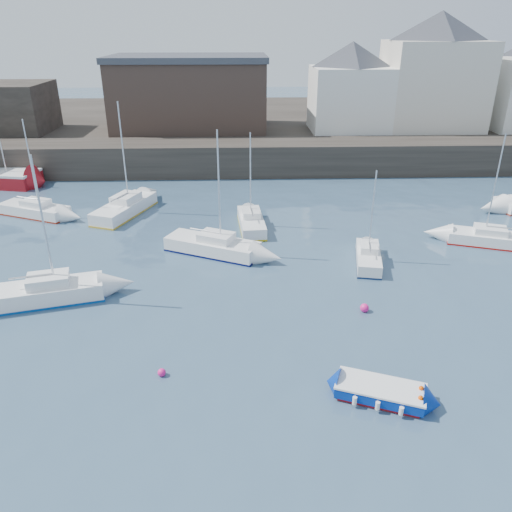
{
  "coord_description": "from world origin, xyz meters",
  "views": [
    {
      "loc": [
        -0.91,
        -13.27,
        13.23
      ],
      "look_at": [
        0.0,
        12.0,
        1.5
      ],
      "focal_mm": 35.0,
      "sensor_mm": 36.0,
      "label": 1
    }
  ],
  "objects_px": {
    "sailboat_c": "(368,257)",
    "buoy_mid": "(364,311)",
    "sailboat_h": "(125,208)",
    "sailboat_b": "(213,246)",
    "buoy_near": "(162,375)",
    "sailboat_f": "(251,222)",
    "buoy_far": "(236,245)",
    "sailboat_e": "(35,210)",
    "sailboat_d": "(493,238)",
    "sailboat_a": "(45,292)",
    "blue_dinghy": "(380,391)"
  },
  "relations": [
    {
      "from": "buoy_near",
      "to": "sailboat_b",
      "type": "bearing_deg",
      "value": 82.48
    },
    {
      "from": "sailboat_d",
      "to": "sailboat_f",
      "type": "bearing_deg",
      "value": 167.22
    },
    {
      "from": "sailboat_b",
      "to": "sailboat_d",
      "type": "xyz_separation_m",
      "value": [
        18.42,
        0.69,
        -0.07
      ]
    },
    {
      "from": "sailboat_d",
      "to": "sailboat_e",
      "type": "xyz_separation_m",
      "value": [
        -32.3,
        6.71,
        0.03
      ]
    },
    {
      "from": "sailboat_c",
      "to": "buoy_mid",
      "type": "relative_size",
      "value": 12.63
    },
    {
      "from": "sailboat_c",
      "to": "sailboat_e",
      "type": "xyz_separation_m",
      "value": [
        -23.39,
        9.26,
        0.04
      ]
    },
    {
      "from": "sailboat_c",
      "to": "sailboat_d",
      "type": "height_order",
      "value": "sailboat_d"
    },
    {
      "from": "sailboat_d",
      "to": "sailboat_e",
      "type": "distance_m",
      "value": 32.99
    },
    {
      "from": "sailboat_e",
      "to": "sailboat_f",
      "type": "relative_size",
      "value": 1.08
    },
    {
      "from": "buoy_near",
      "to": "sailboat_f",
      "type": "bearing_deg",
      "value": 75.82
    },
    {
      "from": "sailboat_c",
      "to": "sailboat_e",
      "type": "relative_size",
      "value": 0.79
    },
    {
      "from": "sailboat_d",
      "to": "buoy_near",
      "type": "relative_size",
      "value": 21.21
    },
    {
      "from": "sailboat_h",
      "to": "sailboat_d",
      "type": "bearing_deg",
      "value": -14.89
    },
    {
      "from": "sailboat_e",
      "to": "buoy_far",
      "type": "relative_size",
      "value": 17.02
    },
    {
      "from": "sailboat_c",
      "to": "buoy_mid",
      "type": "distance_m",
      "value": 5.81
    },
    {
      "from": "sailboat_d",
      "to": "sailboat_h",
      "type": "bearing_deg",
      "value": 165.11
    },
    {
      "from": "sailboat_a",
      "to": "buoy_far",
      "type": "relative_size",
      "value": 18.21
    },
    {
      "from": "sailboat_f",
      "to": "sailboat_e",
      "type": "bearing_deg",
      "value": 169.27
    },
    {
      "from": "sailboat_a",
      "to": "sailboat_f",
      "type": "bearing_deg",
      "value": 42.44
    },
    {
      "from": "sailboat_a",
      "to": "sailboat_d",
      "type": "bearing_deg",
      "value": 13.62
    },
    {
      "from": "sailboat_f",
      "to": "buoy_mid",
      "type": "relative_size",
      "value": 14.81
    },
    {
      "from": "sailboat_c",
      "to": "buoy_near",
      "type": "distance_m",
      "value": 15.21
    },
    {
      "from": "sailboat_e",
      "to": "sailboat_h",
      "type": "bearing_deg",
      "value": 0.52
    },
    {
      "from": "sailboat_a",
      "to": "buoy_near",
      "type": "xyz_separation_m",
      "value": [
        6.9,
        -6.39,
        -0.55
      ]
    },
    {
      "from": "sailboat_b",
      "to": "sailboat_c",
      "type": "relative_size",
      "value": 1.37
    },
    {
      "from": "sailboat_c",
      "to": "sailboat_e",
      "type": "distance_m",
      "value": 25.15
    },
    {
      "from": "sailboat_c",
      "to": "sailboat_d",
      "type": "xyz_separation_m",
      "value": [
        8.91,
        2.55,
        0.01
      ]
    },
    {
      "from": "buoy_mid",
      "to": "sailboat_a",
      "type": "bearing_deg",
      "value": 174.41
    },
    {
      "from": "sailboat_d",
      "to": "buoy_far",
      "type": "bearing_deg",
      "value": 178.09
    },
    {
      "from": "sailboat_f",
      "to": "buoy_mid",
      "type": "bearing_deg",
      "value": -65.2
    },
    {
      "from": "buoy_mid",
      "to": "buoy_far",
      "type": "distance_m",
      "value": 10.88
    },
    {
      "from": "sailboat_c",
      "to": "sailboat_d",
      "type": "bearing_deg",
      "value": 15.98
    },
    {
      "from": "sailboat_b",
      "to": "sailboat_f",
      "type": "xyz_separation_m",
      "value": [
        2.56,
        4.29,
        -0.04
      ]
    },
    {
      "from": "sailboat_c",
      "to": "buoy_mid",
      "type": "bearing_deg",
      "value": -105.3
    },
    {
      "from": "sailboat_f",
      "to": "blue_dinghy",
      "type": "bearing_deg",
      "value": -76.17
    },
    {
      "from": "sailboat_c",
      "to": "buoy_far",
      "type": "bearing_deg",
      "value": 158.85
    },
    {
      "from": "sailboat_d",
      "to": "buoy_near",
      "type": "height_order",
      "value": "sailboat_d"
    },
    {
      "from": "sailboat_c",
      "to": "sailboat_h",
      "type": "xyz_separation_m",
      "value": [
        -16.56,
        9.32,
        0.11
      ]
    },
    {
      "from": "sailboat_a",
      "to": "sailboat_h",
      "type": "distance_m",
      "value": 13.38
    },
    {
      "from": "blue_dinghy",
      "to": "buoy_far",
      "type": "distance_m",
      "value": 16.21
    },
    {
      "from": "blue_dinghy",
      "to": "sailboat_c",
      "type": "bearing_deg",
      "value": 78.49
    },
    {
      "from": "blue_dinghy",
      "to": "sailboat_b",
      "type": "bearing_deg",
      "value": 116.8
    },
    {
      "from": "blue_dinghy",
      "to": "sailboat_h",
      "type": "distance_m",
      "value": 25.65
    },
    {
      "from": "sailboat_b",
      "to": "buoy_far",
      "type": "height_order",
      "value": "sailboat_b"
    },
    {
      "from": "sailboat_h",
      "to": "buoy_mid",
      "type": "xyz_separation_m",
      "value": [
        15.03,
        -14.91,
        -0.54
      ]
    },
    {
      "from": "buoy_far",
      "to": "sailboat_d",
      "type": "bearing_deg",
      "value": -1.91
    },
    {
      "from": "sailboat_c",
      "to": "sailboat_d",
      "type": "distance_m",
      "value": 9.27
    },
    {
      "from": "sailboat_f",
      "to": "buoy_mid",
      "type": "distance_m",
      "value": 12.94
    },
    {
      "from": "sailboat_h",
      "to": "buoy_mid",
      "type": "height_order",
      "value": "sailboat_h"
    },
    {
      "from": "sailboat_e",
      "to": "sailboat_c",
      "type": "bearing_deg",
      "value": -21.6
    }
  ]
}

